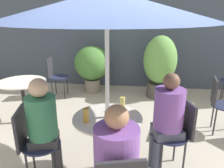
% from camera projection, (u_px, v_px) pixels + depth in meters
% --- Properties ---
extents(storefront_wall, '(10.00, 0.06, 3.00)m').
position_uv_depth(storefront_wall, '(130.00, 27.00, 5.24)').
color(storefront_wall, '#3D4756').
rests_on(storefront_wall, ground_plane).
extents(cafe_table_near, '(0.76, 0.76, 0.75)m').
position_uv_depth(cafe_table_near, '(108.00, 130.00, 2.43)').
color(cafe_table_near, black).
rests_on(cafe_table_near, ground_plane).
extents(cafe_table_far, '(0.79, 0.79, 0.75)m').
position_uv_depth(cafe_table_far, '(22.00, 90.00, 3.64)').
color(cafe_table_far, black).
rests_on(cafe_table_far, ground_plane).
extents(bistro_chair_0, '(0.45, 0.43, 0.88)m').
position_uv_depth(bistro_chair_0, '(31.00, 139.00, 2.35)').
color(bistro_chair_0, '#232847').
rests_on(bistro_chair_0, ground_plane).
extents(bistro_chair_2, '(0.45, 0.43, 0.88)m').
position_uv_depth(bistro_chair_2, '(178.00, 129.00, 2.54)').
color(bistro_chair_2, '#232847').
rests_on(bistro_chair_2, ground_plane).
extents(bistro_chair_3, '(0.43, 0.42, 0.88)m').
position_uv_depth(bistro_chair_3, '(55.00, 74.00, 4.82)').
color(bistro_chair_3, '#232847').
rests_on(bistro_chair_3, ground_plane).
extents(bistro_chair_4, '(0.44, 0.42, 0.88)m').
position_uv_depth(bistro_chair_4, '(220.00, 100.00, 3.36)').
color(bistro_chair_4, '#232847').
rests_on(bistro_chair_4, ground_plane).
extents(seated_person_0, '(0.35, 0.33, 1.22)m').
position_uv_depth(seated_person_0, '(44.00, 122.00, 2.30)').
color(seated_person_0, '#2D2D33').
rests_on(seated_person_0, ground_plane).
extents(seated_person_1, '(0.38, 0.41, 1.19)m').
position_uv_depth(seated_person_1, '(116.00, 160.00, 1.75)').
color(seated_person_1, gray).
rests_on(seated_person_1, ground_plane).
extents(seated_person_2, '(0.38, 0.35, 1.22)m').
position_uv_depth(seated_person_2, '(167.00, 115.00, 2.46)').
color(seated_person_2, '#42475B').
rests_on(seated_person_2, ground_plane).
extents(beer_glass_0, '(0.06, 0.06, 0.15)m').
position_uv_depth(beer_glass_0, '(86.00, 115.00, 2.26)').
color(beer_glass_0, '#B28433').
rests_on(beer_glass_0, cafe_table_near).
extents(beer_glass_1, '(0.06, 0.06, 0.16)m').
position_uv_depth(beer_glass_1, '(122.00, 104.00, 2.52)').
color(beer_glass_1, '#DBC65B').
rests_on(beer_glass_1, cafe_table_near).
extents(potted_plant_0, '(0.82, 0.82, 1.10)m').
position_uv_depth(potted_plant_0, '(92.00, 65.00, 5.09)').
color(potted_plant_0, slate).
rests_on(potted_plant_0, ground_plane).
extents(potted_plant_1, '(0.72, 0.72, 1.37)m').
position_uv_depth(potted_plant_1, '(160.00, 64.00, 4.76)').
color(potted_plant_1, '#47423D').
rests_on(potted_plant_1, ground_plane).
extents(umbrella, '(2.06, 2.06, 2.04)m').
position_uv_depth(umbrella, '(107.00, 6.00, 2.02)').
color(umbrella, silver).
rests_on(umbrella, ground_plane).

